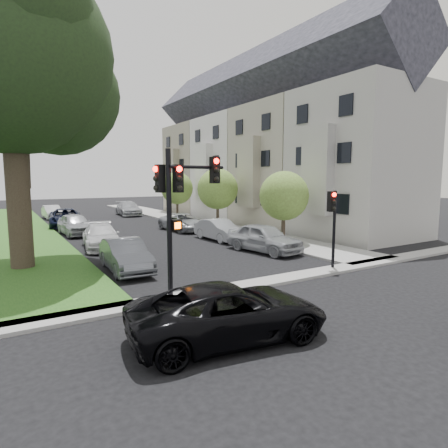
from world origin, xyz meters
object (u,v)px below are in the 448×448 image
car_cross_near (229,312)px  car_parked_1 (219,230)px  small_tree_a (284,196)px  traffic_signal_secondary (333,215)px  car_parked_9 (52,212)px  small_tree_c (177,188)px  car_parked_7 (75,224)px  car_parked_0 (264,238)px  eucalyptus (7,53)px  car_parked_4 (128,209)px  small_tree_b (218,189)px  traffic_signal_main (179,196)px  car_parked_6 (101,236)px  car_parked_5 (125,255)px  car_parked_2 (183,222)px  car_parked_8 (66,218)px

car_cross_near → car_parked_1: bearing=-22.2°
small_tree_a → traffic_signal_secondary: (-2.40, -6.05, -0.53)m
car_cross_near → car_parked_9: car_cross_near is taller
car_cross_near → small_tree_c: bearing=-14.1°
car_cross_near → car_parked_7: bearing=7.8°
car_parked_0 → eucalyptus: bearing=159.0°
car_parked_4 → small_tree_b: bearing=-75.1°
traffic_signal_main → car_parked_4: traffic_signal_main is taller
small_tree_a → car_parked_6: size_ratio=0.94×
car_parked_5 → car_parked_9: bearing=92.5°
car_parked_2 → small_tree_b: bearing=-20.7°
traffic_signal_main → car_parked_6: traffic_signal_main is taller
traffic_signal_main → car_cross_near: bearing=-95.8°
car_parked_2 → car_parked_7: car_parked_7 is taller
small_tree_a → traffic_signal_secondary: small_tree_a is taller
small_tree_c → traffic_signal_main: bearing=-114.0°
traffic_signal_main → eucalyptus: bearing=121.7°
car_parked_2 → car_parked_5: 12.69m
car_parked_4 → small_tree_c: bearing=-64.8°
eucalyptus → small_tree_b: bearing=25.8°
car_parked_4 → car_parked_6: size_ratio=1.09×
traffic_signal_main → small_tree_a: bearing=32.0°
car_parked_0 → car_parked_6: size_ratio=0.97×
car_parked_1 → car_parked_0: bearing=-91.2°
eucalyptus → car_parked_4: size_ratio=2.60×
small_tree_b → small_tree_c: size_ratio=1.04×
car_cross_near → car_parked_0: size_ratio=1.11×
eucalyptus → traffic_signal_secondary: 15.25m
traffic_signal_secondary → car_parked_1: traffic_signal_secondary is taller
car_cross_near → car_parked_1: size_ratio=1.22×
car_parked_7 → car_parked_8: size_ratio=0.83×
small_tree_a → car_parked_2: small_tree_a is taller
car_parked_2 → car_parked_6: bearing=-154.1°
car_parked_9 → car_parked_7: bearing=-91.8°
traffic_signal_secondary → car_parked_4: 28.73m
car_cross_near → car_parked_1: car_cross_near is taller
car_parked_5 → car_parked_9: 24.80m
car_parked_1 → car_parked_2: 5.27m
car_parked_2 → car_parked_6: size_ratio=1.01×
small_tree_b → car_parked_8: bearing=141.9°
car_parked_7 → car_parked_9: car_parked_7 is taller
small_tree_a → car_parked_1: size_ratio=1.07×
car_parked_1 → car_parked_9: (-7.64, 19.85, -0.02)m
car_parked_0 → car_parked_1: size_ratio=1.10×
small_tree_a → car_parked_9: (-10.17, 23.28, -2.30)m
small_tree_c → car_parked_9: (-10.17, 7.69, -2.39)m
small_tree_a → small_tree_c: size_ratio=0.97×
small_tree_b → car_parked_4: 15.14m
car_parked_0 → car_parked_8: 18.61m
small_tree_b → car_parked_2: size_ratio=1.00×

